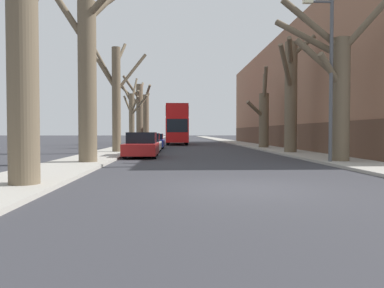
# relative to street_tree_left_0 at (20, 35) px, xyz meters

# --- Properties ---
(ground_plane) EXTENTS (300.00, 300.00, 0.00)m
(ground_plane) POSITION_rel_street_tree_left_0_xyz_m (5.71, -0.19, -3.89)
(ground_plane) COLOR #333338
(sidewalk_left) EXTENTS (2.76, 120.00, 0.12)m
(sidewalk_left) POSITION_rel_street_tree_left_0_xyz_m (-0.48, 49.81, -3.83)
(sidewalk_left) COLOR #A39E93
(sidewalk_left) RESTS_ON ground
(sidewalk_right) EXTENTS (2.76, 120.00, 0.12)m
(sidewalk_right) POSITION_rel_street_tree_left_0_xyz_m (11.90, 49.81, -3.83)
(sidewalk_right) COLOR #A39E93
(sidewalk_right) RESTS_ON ground
(building_facade_right) EXTENTS (10.08, 41.85, 10.28)m
(building_facade_right) POSITION_rel_street_tree_left_0_xyz_m (18.26, 26.94, 1.25)
(building_facade_right) COLOR #93664C
(building_facade_right) RESTS_ON ground
(street_tree_left_0) EXTENTS (2.29, 3.45, 8.19)m
(street_tree_left_0) POSITION_rel_street_tree_left_0_xyz_m (0.00, 0.00, 0.00)
(street_tree_left_0) COLOR brown
(street_tree_left_0) RESTS_ON ground
(street_tree_left_1) EXTENTS (3.87, 3.89, 9.00)m
(street_tree_left_1) POSITION_rel_street_tree_left_0_xyz_m (0.01, 7.40, 0.35)
(street_tree_left_1) COLOR brown
(street_tree_left_1) RESTS_ON ground
(street_tree_left_2) EXTENTS (3.72, 1.50, 7.70)m
(street_tree_left_2) POSITION_rel_street_tree_left_0_xyz_m (-0.13, 16.06, 0.08)
(street_tree_left_2) COLOR brown
(street_tree_left_2) RESTS_ON ground
(street_tree_left_3) EXTENTS (2.55, 3.08, 6.51)m
(street_tree_left_3) POSITION_rel_street_tree_left_0_xyz_m (-0.02, 24.31, -1.00)
(street_tree_left_3) COLOR brown
(street_tree_left_3) RESTS_ON ground
(street_tree_left_4) EXTENTS (3.79, 4.13, 7.71)m
(street_tree_left_4) POSITION_rel_street_tree_left_0_xyz_m (-0.27, 33.15, 0.04)
(street_tree_left_4) COLOR brown
(street_tree_left_4) RESTS_ON ground
(street_tree_left_5) EXTENTS (1.32, 3.13, 7.84)m
(street_tree_left_5) POSITION_rel_street_tree_left_0_xyz_m (-0.15, 41.65, -0.25)
(street_tree_left_5) COLOR brown
(street_tree_left_5) RESTS_ON ground
(street_tree_right_0) EXTENTS (4.56, 3.54, 7.43)m
(street_tree_right_0) POSITION_rel_street_tree_left_0_xyz_m (11.37, 7.38, -0.34)
(street_tree_right_0) COLOR brown
(street_tree_right_0) RESTS_ON ground
(street_tree_right_1) EXTENTS (2.92, 2.75, 7.73)m
(street_tree_right_1) POSITION_rel_street_tree_left_0_xyz_m (11.54, 14.84, 0.11)
(street_tree_right_1) COLOR brown
(street_tree_right_1) RESTS_ON ground
(street_tree_right_2) EXTENTS (2.41, 3.68, 6.92)m
(street_tree_right_2) POSITION_rel_street_tree_left_0_xyz_m (11.56, 22.62, -1.03)
(street_tree_right_2) COLOR brown
(street_tree_right_2) RESTS_ON ground
(double_decker_bus) EXTENTS (2.45, 10.44, 4.49)m
(double_decker_bus) POSITION_rel_street_tree_left_0_xyz_m (4.08, 34.56, -1.35)
(double_decker_bus) COLOR red
(double_decker_bus) RESTS_ON ground
(parked_car_0) EXTENTS (1.82, 4.23, 1.44)m
(parked_car_0) POSITION_rel_street_tree_left_0_xyz_m (1.96, 11.99, -3.21)
(parked_car_0) COLOR maroon
(parked_car_0) RESTS_ON ground
(parked_car_1) EXTENTS (1.71, 3.92, 1.37)m
(parked_car_1) POSITION_rel_street_tree_left_0_xyz_m (1.96, 17.75, -3.24)
(parked_car_1) COLOR silver
(parked_car_1) RESTS_ON ground
(parked_car_2) EXTENTS (1.82, 4.04, 1.31)m
(parked_car_2) POSITION_rel_street_tree_left_0_xyz_m (1.96, 23.50, -3.26)
(parked_car_2) COLOR navy
(parked_car_2) RESTS_ON ground
(lamp_post) EXTENTS (1.40, 0.20, 7.44)m
(lamp_post) POSITION_rel_street_tree_left_0_xyz_m (10.83, 6.98, 0.29)
(lamp_post) COLOR #4C4F54
(lamp_post) RESTS_ON ground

